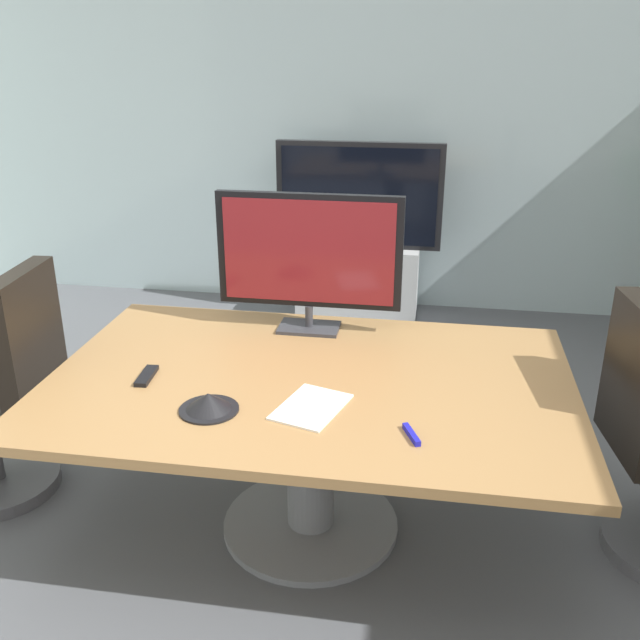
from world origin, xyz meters
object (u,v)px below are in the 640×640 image
Objects in this scene: wall_display_unit at (358,260)px; conference_phone at (209,403)px; tv_monitor at (309,255)px; conference_table at (310,413)px; office_chair_left at (3,404)px; remote_control at (147,376)px.

wall_display_unit reaches higher than conference_phone.
wall_display_unit is at bearing 89.97° from tv_monitor.
office_chair_left is at bearing 178.19° from conference_table.
wall_display_unit is 2.72m from remote_control.
wall_display_unit is (0.00, 2.04, -0.64)m from tv_monitor.
wall_display_unit reaches higher than remote_control.
conference_table is at bearing 45.41° from conference_phone.
wall_display_unit is (1.32, 2.50, -0.01)m from office_chair_left.
tv_monitor is at bearing 105.37° from office_chair_left.
wall_display_unit reaches higher than office_chair_left.
office_chair_left is 6.41× the size of remote_control.
office_chair_left is 1.20m from conference_phone.
conference_phone is (-0.23, -2.86, 0.32)m from wall_display_unit.
office_chair_left is 2.83m from wall_display_unit.
conference_table is 2.49× the size of tv_monitor.
conference_table is 0.49m from conference_phone.
tv_monitor is 4.94× the size of remote_control.
office_chair_left reaches higher than conference_table.
remote_control is at bearing -170.49° from conference_table.
tv_monitor reaches higher than office_chair_left.
wall_display_unit is 5.95× the size of conference_phone.
office_chair_left is 4.95× the size of conference_phone.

